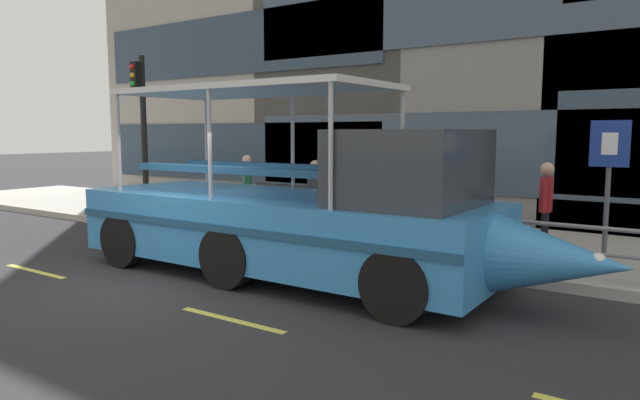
# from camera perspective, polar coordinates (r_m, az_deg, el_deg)

# --- Properties ---
(ground_plane) EXTENTS (120.00, 120.00, 0.00)m
(ground_plane) POSITION_cam_1_polar(r_m,az_deg,el_deg) (10.11, -15.61, -7.78)
(ground_plane) COLOR #2B2B2D
(sidewalk) EXTENTS (32.00, 4.80, 0.18)m
(sidewalk) POSITION_cam_1_polar(r_m,az_deg,el_deg) (14.27, 1.78, -2.95)
(sidewalk) COLOR #A8A59E
(sidewalk) RESTS_ON ground_plane
(curb_edge) EXTENTS (32.00, 0.18, 0.18)m
(curb_edge) POSITION_cam_1_polar(r_m,az_deg,el_deg) (12.27, -4.47, -4.56)
(curb_edge) COLOR #B2ADA3
(curb_edge) RESTS_ON ground_plane
(lane_centreline) EXTENTS (25.80, 0.12, 0.01)m
(lane_centreline) POSITION_cam_1_polar(r_m,az_deg,el_deg) (9.61, -19.52, -8.67)
(lane_centreline) COLOR #DBD64C
(lane_centreline) RESTS_ON ground_plane
(curb_guardrail) EXTENTS (11.49, 0.09, 0.86)m
(curb_guardrail) POSITION_cam_1_polar(r_m,az_deg,el_deg) (11.72, 1.27, -1.76)
(curb_guardrail) COLOR gray
(curb_guardrail) RESTS_ON sidewalk
(traffic_light_pole) EXTENTS (0.24, 0.46, 4.39)m
(traffic_light_pole) POSITION_cam_1_polar(r_m,az_deg,el_deg) (16.34, -17.43, 7.61)
(traffic_light_pole) COLOR black
(traffic_light_pole) RESTS_ON sidewalk
(parking_sign) EXTENTS (0.60, 0.12, 2.52)m
(parking_sign) POSITION_cam_1_polar(r_m,az_deg,el_deg) (10.50, 26.94, 2.73)
(parking_sign) COLOR #4C4F54
(parking_sign) RESTS_ON sidewalk
(leaned_bicycle) EXTENTS (1.74, 0.46, 0.96)m
(leaned_bicycle) POSITION_cam_1_polar(r_m,az_deg,el_deg) (15.72, -15.08, -0.56)
(leaned_bicycle) COLOR black
(leaned_bicycle) RESTS_ON sidewalk
(duck_tour_boat) EXTENTS (9.42, 2.61, 3.29)m
(duck_tour_boat) POSITION_cam_1_polar(r_m,az_deg,el_deg) (9.61, -1.37, -1.68)
(duck_tour_boat) COLOR #388CD1
(duck_tour_boat) RESTS_ON ground_plane
(pedestrian_near_bow) EXTENTS (0.24, 0.51, 1.78)m
(pedestrian_near_bow) POSITION_cam_1_polar(r_m,az_deg,el_deg) (11.13, 21.70, -0.11)
(pedestrian_near_bow) COLOR black
(pedestrian_near_bow) RESTS_ON sidewalk
(pedestrian_mid_left) EXTENTS (0.46, 0.26, 1.65)m
(pedestrian_mid_left) POSITION_cam_1_polar(r_m,az_deg,el_deg) (11.95, 8.61, 0.35)
(pedestrian_mid_left) COLOR #47423D
(pedestrian_mid_left) RESTS_ON sidewalk
(pedestrian_mid_right) EXTENTS (0.48, 0.24, 1.69)m
(pedestrian_mid_right) POSITION_cam_1_polar(r_m,az_deg,el_deg) (13.04, -0.49, 1.06)
(pedestrian_mid_right) COLOR #1E2338
(pedestrian_mid_right) RESTS_ON sidewalk
(pedestrian_near_stern) EXTENTS (0.42, 0.34, 1.73)m
(pedestrian_near_stern) POSITION_cam_1_polar(r_m,az_deg,el_deg) (15.10, -7.32, 1.88)
(pedestrian_near_stern) COLOR #1E2338
(pedestrian_near_stern) RESTS_ON sidewalk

